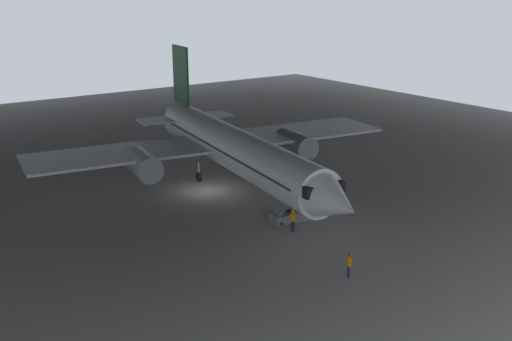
# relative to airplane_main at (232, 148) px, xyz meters

# --- Properties ---
(ground_plane) EXTENTS (110.00, 110.00, 0.00)m
(ground_plane) POSITION_rel_airplane_main_xyz_m (-3.12, -0.48, -3.47)
(ground_plane) COLOR gray
(airplane_main) EXTENTS (36.03, 37.02, 11.57)m
(airplane_main) POSITION_rel_airplane_main_xyz_m (0.00, 0.00, 0.00)
(airplane_main) COLOR white
(airplane_main) RESTS_ON ground_plane
(boarding_stairs) EXTENTS (4.37, 2.02, 4.68)m
(boarding_stairs) POSITION_rel_airplane_main_xyz_m (-0.82, -10.24, -2.74)
(boarding_stairs) COLOR slate
(boarding_stairs) RESTS_ON ground_plane
(crew_worker_near_nose) EXTENTS (0.36, 0.50, 1.70)m
(crew_worker_near_nose) POSITION_rel_airplane_main_xyz_m (-4.37, -19.98, -2.50)
(crew_worker_near_nose) COLOR #232838
(crew_worker_near_nose) RESTS_ON ground_plane
(crew_worker_by_stairs) EXTENTS (0.55, 0.24, 1.72)m
(crew_worker_by_stairs) POSITION_rel_airplane_main_xyz_m (-2.59, -12.17, -2.48)
(crew_worker_by_stairs) COLOR #232838
(crew_worker_by_stairs) RESTS_ON ground_plane
(baggage_tug) EXTENTS (1.65, 2.39, 0.90)m
(baggage_tug) POSITION_rel_airplane_main_xyz_m (5.71, 4.68, -2.94)
(baggage_tug) COLOR yellow
(baggage_tug) RESTS_ON ground_plane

